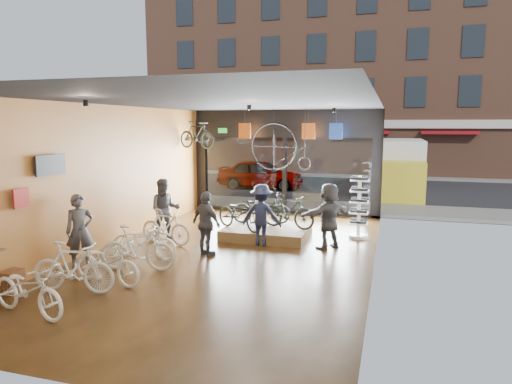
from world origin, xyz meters
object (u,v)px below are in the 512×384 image
at_px(floor_bike_2, 107,263).
at_px(display_bike_left, 240,213).
at_px(floor_bike_3, 137,248).
at_px(floor_bike_4, 144,241).
at_px(customer_0, 80,231).
at_px(box_truck, 398,169).
at_px(customer_2, 206,224).
at_px(penny_farthing, 283,148).
at_px(street_car, 261,174).
at_px(display_bike_right, 261,208).
at_px(display_bike_mid, 288,212).
at_px(floor_bike_5, 165,227).
at_px(display_platform, 266,232).
at_px(customer_5, 329,216).
at_px(floor_bike_1, 73,267).
at_px(floor_bike_0, 28,289).
at_px(customer_3, 262,215).
at_px(sunglasses_rack, 359,207).
at_px(hung_bike, 196,135).
at_px(customer_1, 165,210).

relative_size(floor_bike_2, display_bike_left, 0.97).
height_order(floor_bike_3, floor_bike_4, floor_bike_3).
bearing_deg(customer_0, box_truck, 16.77).
relative_size(floor_bike_2, customer_2, 1.05).
bearing_deg(box_truck, floor_bike_2, -113.28).
relative_size(customer_2, penny_farthing, 0.82).
xyz_separation_m(street_car, customer_0, (-0.35, -13.85, 0.11)).
height_order(floor_bike_3, display_bike_right, display_bike_right).
relative_size(display_bike_mid, customer_2, 1.00).
relative_size(floor_bike_5, customer_2, 0.99).
relative_size(street_car, floor_bike_2, 2.54).
height_order(floor_bike_5, display_platform, floor_bike_5).
relative_size(display_platform, customer_5, 1.36).
relative_size(floor_bike_1, floor_bike_2, 1.00).
relative_size(floor_bike_5, display_bike_mid, 0.99).
distance_m(floor_bike_4, penny_farthing, 6.02).
xyz_separation_m(display_platform, customer_2, (-0.96, -2.20, 0.67)).
xyz_separation_m(street_car, box_truck, (6.76, -1.00, 0.54)).
distance_m(floor_bike_0, floor_bike_3, 2.75).
height_order(customer_3, sunglasses_rack, sunglasses_rack).
height_order(floor_bike_4, customer_5, customer_5).
xyz_separation_m(display_bike_mid, customer_2, (-1.58, -2.29, 0.03)).
height_order(floor_bike_4, sunglasses_rack, sunglasses_rack).
xyz_separation_m(floor_bike_4, hung_bike, (-0.79, 5.04, 2.48)).
height_order(floor_bike_0, floor_bike_2, floor_bike_0).
bearing_deg(customer_2, floor_bike_2, 91.21).
bearing_deg(customer_3, floor_bike_0, 64.83).
distance_m(display_platform, customer_3, 1.10).
bearing_deg(customer_2, customer_3, -102.01).
distance_m(floor_bike_3, display_bike_right, 4.59).
relative_size(floor_bike_3, customer_0, 1.01).
height_order(box_truck, customer_0, box_truck).
bearing_deg(hung_bike, customer_2, -133.82).
height_order(display_bike_right, penny_farthing, penny_farthing).
height_order(floor_bike_0, floor_bike_4, floor_bike_0).
bearing_deg(floor_bike_0, floor_bike_2, -0.23).
height_order(customer_2, penny_farthing, penny_farthing).
distance_m(customer_2, sunglasses_rack, 4.59).
distance_m(display_bike_mid, hung_bike, 4.76).
height_order(street_car, floor_bike_1, street_car).
distance_m(floor_bike_0, floor_bike_5, 4.97).
distance_m(floor_bike_0, floor_bike_2, 1.80).
bearing_deg(display_bike_right, customer_2, 156.78).
distance_m(floor_bike_4, customer_0, 1.52).
height_order(customer_0, customer_5, customer_5).
relative_size(floor_bike_5, customer_1, 0.92).
bearing_deg(display_bike_left, customer_2, -160.92).
xyz_separation_m(floor_bike_3, display_bike_right, (1.69, 4.26, 0.24)).
height_order(floor_bike_4, display_platform, floor_bike_4).
height_order(floor_bike_0, customer_3, customer_3).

